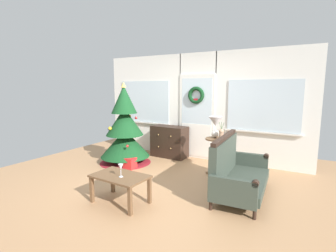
# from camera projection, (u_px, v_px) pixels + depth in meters

# --- Properties ---
(ground_plane) EXTENTS (6.76, 6.76, 0.00)m
(ground_plane) POSITION_uv_depth(u_px,v_px,m) (151.00, 185.00, 4.54)
(ground_plane) COLOR #AD7F56
(back_wall_with_door) EXTENTS (5.20, 0.19, 2.55)m
(back_wall_with_door) POSITION_uv_depth(u_px,v_px,m) (197.00, 106.00, 6.13)
(back_wall_with_door) COLOR white
(back_wall_with_door) RESTS_ON ground
(christmas_tree) EXTENTS (1.18, 1.18, 1.85)m
(christmas_tree) POSITION_uv_depth(u_px,v_px,m) (125.00, 133.00, 5.78)
(christmas_tree) COLOR #4C331E
(christmas_tree) RESTS_ON ground
(dresser_cabinet) EXTENTS (0.92, 0.48, 0.78)m
(dresser_cabinet) POSITION_uv_depth(u_px,v_px,m) (169.00, 141.00, 6.32)
(dresser_cabinet) COLOR black
(dresser_cabinet) RESTS_ON ground
(settee_sofa) EXTENTS (0.80, 1.59, 0.96)m
(settee_sofa) POSITION_uv_depth(u_px,v_px,m) (235.00, 172.00, 4.10)
(settee_sofa) COLOR black
(settee_sofa) RESTS_ON ground
(side_table) EXTENTS (0.50, 0.48, 0.71)m
(side_table) POSITION_uv_depth(u_px,v_px,m) (217.00, 148.00, 5.15)
(side_table) COLOR brown
(side_table) RESTS_ON ground
(table_lamp) EXTENTS (0.28, 0.28, 0.44)m
(table_lamp) POSITION_uv_depth(u_px,v_px,m) (215.00, 124.00, 5.14)
(table_lamp) COLOR silver
(table_lamp) RESTS_ON side_table
(flower_vase) EXTENTS (0.11, 0.10, 0.35)m
(flower_vase) POSITION_uv_depth(u_px,v_px,m) (221.00, 134.00, 5.00)
(flower_vase) COLOR tan
(flower_vase) RESTS_ON side_table
(coffee_table) EXTENTS (0.86, 0.56, 0.43)m
(coffee_table) POSITION_uv_depth(u_px,v_px,m) (120.00, 179.00, 3.78)
(coffee_table) COLOR brown
(coffee_table) RESTS_ON ground
(wine_glass) EXTENTS (0.08, 0.08, 0.20)m
(wine_glass) POSITION_uv_depth(u_px,v_px,m) (121.00, 168.00, 3.69)
(wine_glass) COLOR silver
(wine_glass) RESTS_ON coffee_table
(gift_box) EXTENTS (0.24, 0.21, 0.24)m
(gift_box) POSITION_uv_depth(u_px,v_px,m) (130.00, 163.00, 5.43)
(gift_box) COLOR red
(gift_box) RESTS_ON ground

